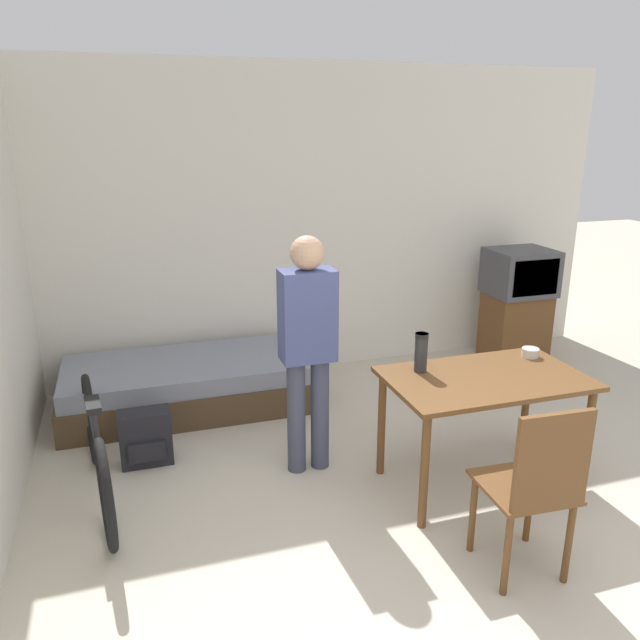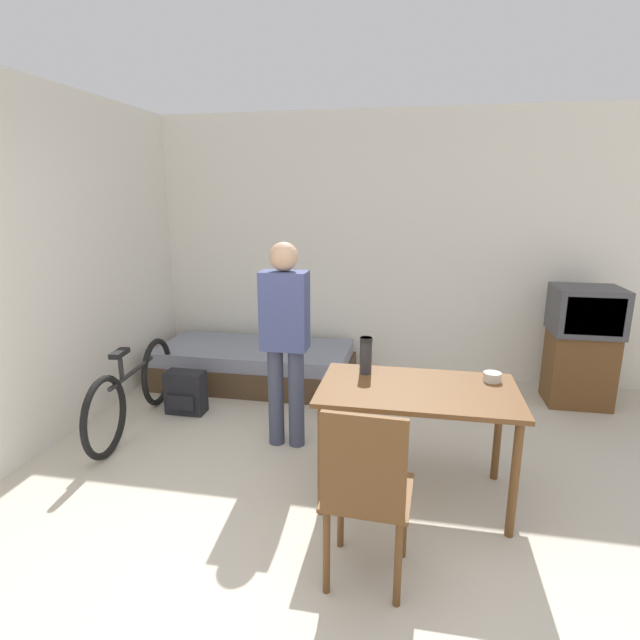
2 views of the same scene
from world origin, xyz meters
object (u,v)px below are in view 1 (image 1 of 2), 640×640
at_px(tv, 517,304).
at_px(dining_table, 485,390).
at_px(mate_bowl, 530,352).
at_px(daybed, 189,384).
at_px(thermos_flask, 421,351).
at_px(bicycle, 97,451).
at_px(backpack, 146,438).
at_px(wooden_chair, 536,484).
at_px(person_standing, 308,340).

height_order(tv, dining_table, tv).
bearing_deg(dining_table, mate_bowl, 24.04).
bearing_deg(daybed, thermos_flask, -49.84).
xyz_separation_m(bicycle, backpack, (0.29, 0.34, -0.13)).
relative_size(daybed, tv, 1.80).
relative_size(wooden_chair, mate_bowl, 8.71).
distance_m(tv, wooden_chair, 3.12).
bearing_deg(mate_bowl, backpack, 164.29).
bearing_deg(mate_bowl, bicycle, 172.68).
relative_size(person_standing, backpack, 4.10).
bearing_deg(thermos_flask, daybed, 130.16).
xyz_separation_m(daybed, thermos_flask, (1.28, -1.51, 0.68)).
xyz_separation_m(wooden_chair, mate_bowl, (0.69, 1.05, 0.22)).
bearing_deg(wooden_chair, backpack, 135.48).
distance_m(thermos_flask, backpack, 1.92).
relative_size(wooden_chair, thermos_flask, 3.91).
bearing_deg(backpack, person_standing, -20.68).
relative_size(wooden_chair, backpack, 2.53).
height_order(tv, mate_bowl, tv).
xyz_separation_m(daybed, bicycle, (-0.66, -1.15, 0.13)).
xyz_separation_m(wooden_chair, backpack, (-1.77, 1.74, -0.35)).
distance_m(daybed, wooden_chair, 2.93).
relative_size(dining_table, wooden_chair, 1.25).
relative_size(daybed, person_standing, 1.26).
height_order(bicycle, thermos_flask, thermos_flask).
height_order(daybed, mate_bowl, mate_bowl).
bearing_deg(wooden_chair, tv, 57.22).
xyz_separation_m(thermos_flask, backpack, (-1.65, 0.70, -0.68)).
xyz_separation_m(bicycle, mate_bowl, (2.74, -0.35, 0.45)).
bearing_deg(daybed, person_standing, -61.63).
distance_m(daybed, bicycle, 1.34).
height_order(thermos_flask, backpack, thermos_flask).
bearing_deg(mate_bowl, dining_table, -155.96).
relative_size(wooden_chair, person_standing, 0.62).
bearing_deg(daybed, bicycle, -119.88).
bearing_deg(bicycle, daybed, 60.12).
bearing_deg(bicycle, person_standing, -2.09).
distance_m(bicycle, mate_bowl, 2.80).
height_order(daybed, dining_table, dining_table).
bearing_deg(daybed, backpack, -114.69).
relative_size(daybed, bicycle, 1.25).
relative_size(mate_bowl, backpack, 0.29).
relative_size(daybed, dining_table, 1.64).
bearing_deg(daybed, mate_bowl, -35.88).
xyz_separation_m(wooden_chair, thermos_flask, (-0.11, 1.04, 0.33)).
bearing_deg(daybed, wooden_chair, -61.39).
bearing_deg(thermos_flask, mate_bowl, 0.73).
xyz_separation_m(thermos_flask, mate_bowl, (0.80, 0.01, -0.11)).
xyz_separation_m(dining_table, wooden_chair, (-0.23, -0.84, -0.10)).
xyz_separation_m(tv, thermos_flask, (-1.80, -1.59, 0.30)).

